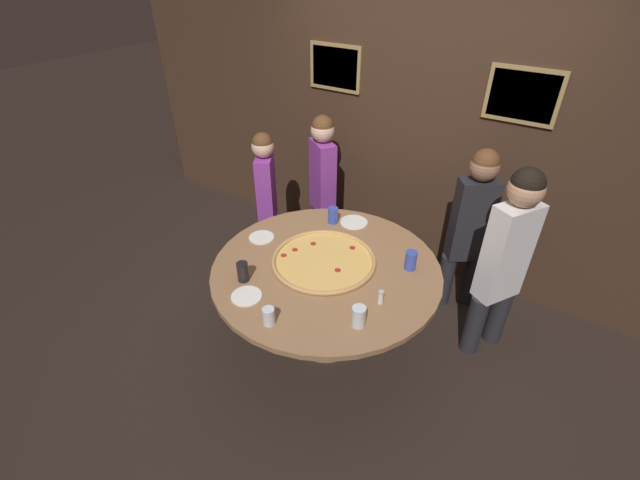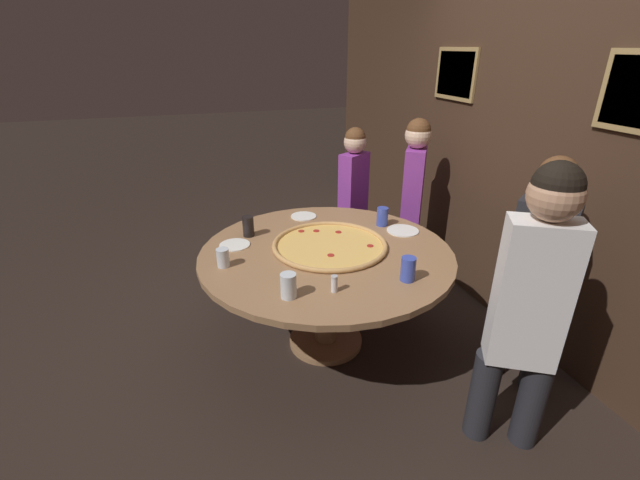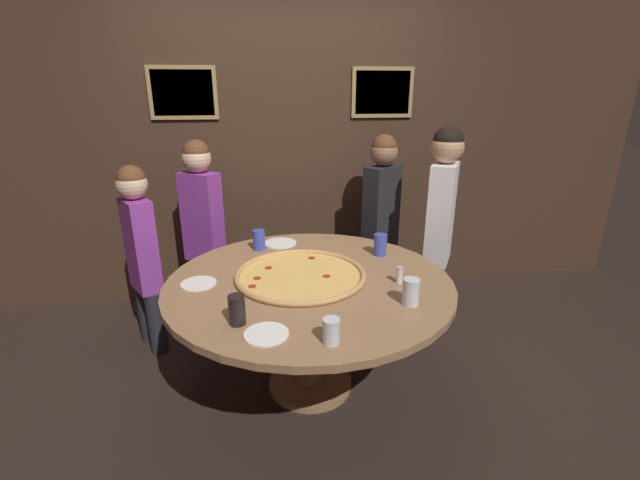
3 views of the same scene
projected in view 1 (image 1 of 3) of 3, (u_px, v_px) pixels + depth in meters
name	position (u px, v px, depth m)	size (l,w,h in m)	color
ground_plane	(325.00, 338.00, 3.50)	(24.00, 24.00, 0.00)	black
back_wall	(414.00, 132.00, 3.74)	(6.40, 0.08, 2.60)	#3D281C
dining_table	(326.00, 280.00, 3.15)	(1.65, 1.65, 0.74)	#936B47
giant_pizza	(324.00, 260.00, 3.12)	(0.77, 0.77, 0.03)	#EAB75B
drink_cup_by_shaker	(359.00, 316.00, 2.57)	(0.09, 0.09, 0.14)	silver
drink_cup_far_left	(243.00, 272.00, 2.92)	(0.08, 0.08, 0.14)	black
drink_cup_beside_pizza	(269.00, 316.00, 2.59)	(0.08, 0.08, 0.12)	silver
drink_cup_far_right	(333.00, 215.00, 3.53)	(0.08, 0.08, 0.14)	#384CB7
drink_cup_centre_back	(411.00, 260.00, 3.02)	(0.08, 0.08, 0.14)	#384CB7
white_plate_near_front	(354.00, 222.00, 3.57)	(0.23, 0.23, 0.01)	white
white_plate_beside_cup	(262.00, 237.00, 3.38)	(0.20, 0.20, 0.01)	white
white_plate_right_side	(247.00, 296.00, 2.82)	(0.20, 0.20, 0.01)	white
condiment_shaker	(381.00, 297.00, 2.74)	(0.04, 0.04, 0.10)	silver
diner_centre_back	(471.00, 223.00, 3.40)	(0.37, 0.32, 1.45)	#232328
diner_far_left	(506.00, 256.00, 2.96)	(0.32, 0.40, 1.54)	#232328
diner_side_left	(266.00, 192.00, 4.00)	(0.27, 0.34, 1.32)	#232328
diner_side_right	(322.00, 180.00, 4.06)	(0.37, 0.31, 1.43)	#232328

